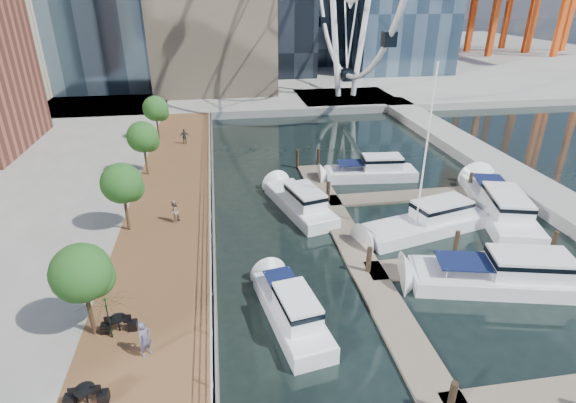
% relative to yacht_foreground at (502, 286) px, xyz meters
% --- Properties ---
extents(ground, '(520.00, 520.00, 0.00)m').
position_rel_yacht_foreground_xyz_m(ground, '(-10.15, -5.61, 0.00)').
color(ground, black).
rests_on(ground, ground).
extents(boardwalk, '(6.00, 60.00, 1.00)m').
position_rel_yacht_foreground_xyz_m(boardwalk, '(-19.15, 9.39, 0.50)').
color(boardwalk, brown).
rests_on(boardwalk, ground).
extents(seawall, '(0.25, 60.00, 1.00)m').
position_rel_yacht_foreground_xyz_m(seawall, '(-16.15, 9.39, 0.50)').
color(seawall, '#595954').
rests_on(seawall, ground).
extents(land_far, '(200.00, 114.00, 1.00)m').
position_rel_yacht_foreground_xyz_m(land_far, '(-10.15, 96.39, 0.50)').
color(land_far, gray).
rests_on(land_far, ground).
extents(breakwater, '(4.00, 60.00, 1.00)m').
position_rel_yacht_foreground_xyz_m(breakwater, '(9.85, 14.39, 0.50)').
color(breakwater, gray).
rests_on(breakwater, ground).
extents(pier, '(14.00, 12.00, 1.00)m').
position_rel_yacht_foreground_xyz_m(pier, '(3.85, 46.39, 0.50)').
color(pier, gray).
rests_on(pier, ground).
extents(railing, '(0.10, 60.00, 1.05)m').
position_rel_yacht_foreground_xyz_m(railing, '(-16.25, 9.39, 1.52)').
color(railing, white).
rests_on(railing, boardwalk).
extents(floating_docks, '(16.00, 34.00, 2.60)m').
position_rel_yacht_foreground_xyz_m(floating_docks, '(-2.19, 4.37, 0.49)').
color(floating_docks, '#6D6051').
rests_on(floating_docks, ground).
extents(street_trees, '(2.60, 42.60, 4.60)m').
position_rel_yacht_foreground_xyz_m(street_trees, '(-21.55, 8.39, 4.29)').
color(street_trees, '#3F2B1C').
rests_on(street_trees, ground).
extents(yacht_foreground, '(11.63, 5.55, 2.15)m').
position_rel_yacht_foreground_xyz_m(yacht_foreground, '(0.00, 0.00, 0.00)').
color(yacht_foreground, silver).
rests_on(yacht_foreground, ground).
extents(pedestrian_near, '(0.73, 0.75, 1.73)m').
position_rel_yacht_foreground_xyz_m(pedestrian_near, '(-19.02, -3.39, 1.86)').
color(pedestrian_near, '#51506B').
rests_on(pedestrian_near, boardwalk).
extents(pedestrian_mid, '(0.95, 0.99, 1.60)m').
position_rel_yacht_foreground_xyz_m(pedestrian_mid, '(-18.65, 8.99, 1.80)').
color(pedestrian_mid, gray).
rests_on(pedestrian_mid, boardwalk).
extents(pedestrian_far, '(0.91, 0.38, 1.55)m').
position_rel_yacht_foreground_xyz_m(pedestrian_far, '(-18.77, 26.53, 1.78)').
color(pedestrian_far, '#2E303A').
rests_on(pedestrian_far, boardwalk).
extents(moored_yachts, '(22.30, 33.82, 11.50)m').
position_rel_yacht_foreground_xyz_m(moored_yachts, '(-1.93, 6.19, 0.00)').
color(moored_yachts, silver).
rests_on(moored_yachts, ground).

